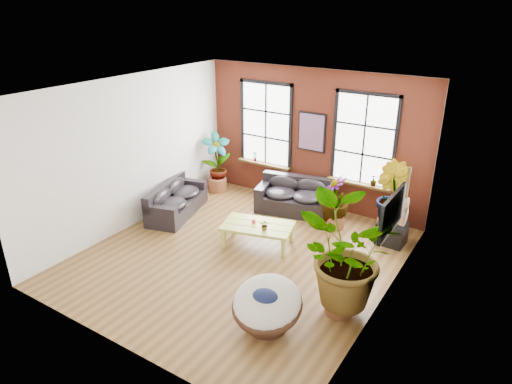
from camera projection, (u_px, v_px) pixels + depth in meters
room at (244, 177)px, 9.07m from camera, size 6.04×6.54×3.54m
sofa_back at (295, 197)px, 11.54m from camera, size 2.03×1.30×0.86m
sofa_left at (175, 201)px, 11.40m from camera, size 1.33×2.12×0.78m
coffee_table at (258, 227)px, 9.92m from camera, size 1.68×1.22×0.58m
papasan_chair at (267, 305)px, 7.37m from camera, size 1.35×1.36×0.87m
poster at (312, 132)px, 11.34m from camera, size 0.74×0.06×0.98m
tv_wall_unit at (396, 212)px, 8.04m from camera, size 0.13×1.86×1.20m
media_box at (392, 233)px, 10.03m from camera, size 0.62×0.52×0.50m
pot_back_left at (218, 184)px, 12.84m from camera, size 0.54×0.54×0.37m
pot_back_right at (388, 226)px, 10.48m from camera, size 0.62×0.62×0.37m
pot_right_wall at (339, 304)px, 7.83m from camera, size 0.60×0.60×0.35m
pot_mid at (334, 221)px, 10.76m from camera, size 0.58×0.58×0.33m
floor_plant_back_left at (217, 159)px, 12.59m from camera, size 0.93×0.97×1.53m
floor_plant_back_right at (391, 196)px, 10.21m from camera, size 1.10×1.09×1.56m
floor_plant_right_wall at (342, 257)px, 7.51m from camera, size 1.83×1.64×1.85m
floor_plant_mid at (335, 200)px, 10.58m from camera, size 0.86×0.86×1.14m
table_plant at (265, 225)px, 9.62m from camera, size 0.26×0.24×0.23m
sill_plant_left at (255, 156)px, 12.48m from camera, size 0.17×0.17×0.27m
sill_plant_right at (374, 180)px, 10.82m from camera, size 0.19×0.19×0.27m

